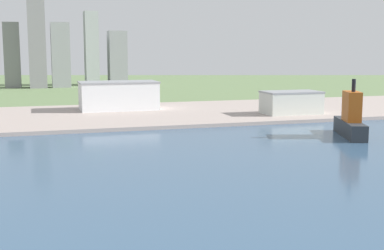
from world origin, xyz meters
name	(u,v)px	position (x,y,z in m)	size (l,w,h in m)	color
ground_plane	(133,181)	(0.00, 300.00, 0.00)	(2400.00, 2400.00, 0.00)	#627B4E
water_bay	(174,233)	(0.00, 240.00, 0.07)	(840.00, 360.00, 0.15)	#385675
industrial_pier	(85,116)	(0.00, 490.00, 1.25)	(840.00, 140.00, 2.50)	#A6968E
container_barge	(351,120)	(136.90, 364.42, 9.42)	(23.84, 45.34, 32.91)	#2D3338
warehouse_main	(119,95)	(28.68, 515.78, 13.52)	(60.18, 31.67, 21.99)	white
warehouse_annex	(291,102)	(145.39, 452.79, 10.78)	(41.73, 24.18, 16.52)	silver
distant_skyline	(25,46)	(-42.56, 818.99, 53.29)	(263.43, 66.66, 155.39)	#99979C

